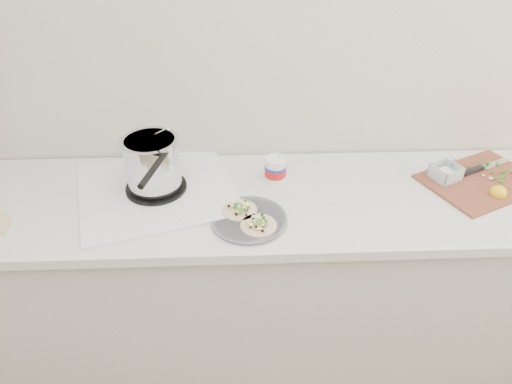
{
  "coord_description": "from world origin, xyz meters",
  "views": [
    {
      "loc": [
        -0.14,
        -0.04,
        1.96
      ],
      "look_at": [
        -0.08,
        1.36,
        0.96
      ],
      "focal_mm": 32.0,
      "sensor_mm": 36.0,
      "label": 1
    }
  ],
  "objects_px": {
    "stove": "(154,172)",
    "taco_plate": "(249,217)",
    "tub": "(276,167)",
    "cutboard": "(479,178)"
  },
  "relations": [
    {
      "from": "stove",
      "to": "tub",
      "type": "height_order",
      "value": "stove"
    },
    {
      "from": "stove",
      "to": "taco_plate",
      "type": "distance_m",
      "value": 0.42
    },
    {
      "from": "cutboard",
      "to": "tub",
      "type": "bearing_deg",
      "value": 152.32
    },
    {
      "from": "stove",
      "to": "taco_plate",
      "type": "height_order",
      "value": "stove"
    },
    {
      "from": "stove",
      "to": "cutboard",
      "type": "xyz_separation_m",
      "value": [
        1.32,
        0.02,
        -0.08
      ]
    },
    {
      "from": "stove",
      "to": "tub",
      "type": "relative_size",
      "value": 3.58
    },
    {
      "from": "stove",
      "to": "taco_plate",
      "type": "relative_size",
      "value": 2.57
    },
    {
      "from": "stove",
      "to": "tub",
      "type": "distance_m",
      "value": 0.49
    },
    {
      "from": "taco_plate",
      "to": "tub",
      "type": "distance_m",
      "value": 0.3
    },
    {
      "from": "stove",
      "to": "taco_plate",
      "type": "bearing_deg",
      "value": -45.92
    }
  ]
}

